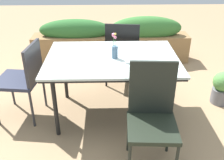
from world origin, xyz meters
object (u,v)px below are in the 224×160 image
object	(u,v)px
dining_table	(112,61)
flower_vase	(115,49)
planter_box	(111,40)
potted_plant	(222,87)
chair_far_side	(123,48)
chair_end_left	(24,76)
chair_near_right	(152,113)

from	to	relation	value
dining_table	flower_vase	xyz separation A→B (m)	(0.03, -0.03, 0.16)
planter_box	potted_plant	distance (m)	1.98
chair_far_side	chair_end_left	distance (m)	1.41
chair_near_right	flower_vase	size ratio (longest dim) A/B	3.42
dining_table	planter_box	bearing A→B (deg)	88.74
chair_far_side	potted_plant	world-z (taller)	chair_far_side
chair_far_side	chair_end_left	bearing A→B (deg)	-138.43
chair_near_right	chair_far_side	size ratio (longest dim) A/B	1.06
planter_box	chair_far_side	bearing A→B (deg)	-80.78
chair_end_left	potted_plant	size ratio (longest dim) A/B	2.09
dining_table	chair_far_side	bearing A→B (deg)	77.73
dining_table	planter_box	xyz separation A→B (m)	(0.04, 1.61, -0.33)
chair_near_right	chair_far_side	world-z (taller)	chair_near_right
dining_table	chair_far_side	xyz separation A→B (m)	(0.17, 0.78, -0.15)
planter_box	flower_vase	bearing A→B (deg)	-90.26
potted_plant	chair_end_left	bearing A→B (deg)	-175.01
dining_table	flower_vase	bearing A→B (deg)	-46.96
chair_near_right	chair_far_side	xyz separation A→B (m)	(-0.16, 1.56, -0.00)
dining_table	potted_plant	distance (m)	1.50
dining_table	chair_near_right	xyz separation A→B (m)	(0.33, -0.78, -0.15)
chair_near_right	chair_far_side	bearing A→B (deg)	-80.81
flower_vase	planter_box	size ratio (longest dim) A/B	0.11
chair_far_side	chair_end_left	xyz separation A→B (m)	(-1.17, -0.79, -0.01)
dining_table	flower_vase	size ratio (longest dim) A/B	5.01
potted_plant	chair_far_side	bearing A→B (deg)	154.95
dining_table	flower_vase	world-z (taller)	flower_vase
dining_table	flower_vase	distance (m)	0.16
planter_box	potted_plant	size ratio (longest dim) A/B	6.09
chair_far_side	flower_vase	world-z (taller)	flower_vase
flower_vase	chair_end_left	bearing A→B (deg)	178.86
chair_end_left	dining_table	bearing A→B (deg)	-82.48
chair_end_left	planter_box	size ratio (longest dim) A/B	0.34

